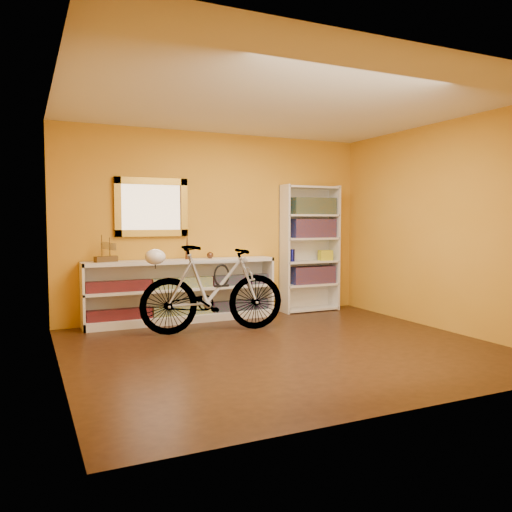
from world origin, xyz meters
name	(u,v)px	position (x,y,z in m)	size (l,w,h in m)	color
floor	(283,348)	(0.00, 0.00, -0.01)	(4.50, 4.00, 0.01)	black
ceiling	(284,103)	(0.00, 0.00, 2.60)	(4.50, 4.00, 0.01)	silver
back_wall	(218,226)	(0.00, 2.00, 1.30)	(4.50, 0.01, 2.60)	orange
left_wall	(56,229)	(-2.25, 0.00, 1.30)	(0.01, 4.00, 2.60)	orange
right_wall	(443,226)	(2.25, 0.00, 1.30)	(0.01, 4.00, 2.60)	orange
gilt_mirror	(152,207)	(-0.95, 1.97, 1.55)	(0.98, 0.06, 0.78)	brown
wall_socket	(275,295)	(0.90, 1.99, 0.25)	(0.09, 0.01, 0.09)	silver
console_unit	(182,291)	(-0.58, 1.81, 0.42)	(2.60, 0.35, 0.85)	silver
cd_row_lower	(183,310)	(-0.58, 1.79, 0.17)	(2.50, 0.13, 0.14)	black
cd_row_upper	(183,283)	(-0.58, 1.79, 0.54)	(2.50, 0.13, 0.14)	navy
model_ship	(106,248)	(-1.58, 1.81, 1.02)	(0.29, 0.11, 0.34)	#412C12
toy_car	(152,260)	(-0.99, 1.81, 0.85)	(0.00, 0.00, 0.00)	black
bronze_ornament	(187,246)	(-0.51, 1.81, 1.03)	(0.06, 0.06, 0.36)	#55321D
decorative_orb	(210,255)	(-0.18, 1.81, 0.90)	(0.09, 0.09, 0.09)	#55321D
bookcase	(310,248)	(1.42, 1.84, 0.95)	(0.90, 0.30, 1.90)	silver
book_row_a	(313,275)	(1.47, 1.84, 0.55)	(0.70, 0.22, 0.26)	maroon
book_row_b	(313,228)	(1.47, 1.84, 1.25)	(0.70, 0.22, 0.28)	maroon
book_row_c	(313,206)	(1.47, 1.84, 1.59)	(0.70, 0.22, 0.25)	#16424F
travel_mug	(292,255)	(1.11, 1.82, 0.86)	(0.08, 0.08, 0.18)	#151995
red_tin	(298,209)	(1.22, 1.87, 1.54)	(0.12, 0.12, 0.16)	maroon
yellow_bag	(325,255)	(1.67, 1.80, 0.84)	(0.20, 0.13, 0.15)	gold
bicycle	(213,289)	(-0.42, 1.05, 0.54)	(1.83, 0.47, 1.07)	silver
helmet	(155,257)	(-1.11, 1.13, 0.95)	(0.24, 0.23, 0.18)	white
u_lock	(222,275)	(-0.31, 1.04, 0.70)	(0.21, 0.21, 0.02)	black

